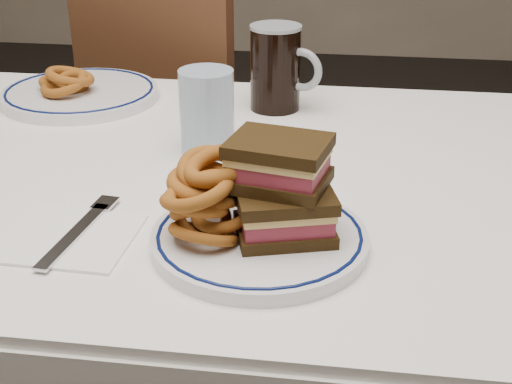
# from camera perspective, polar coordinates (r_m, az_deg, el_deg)

# --- Properties ---
(dining_table) EXTENTS (1.27, 0.87, 0.75)m
(dining_table) POSITION_cam_1_polar(r_m,az_deg,el_deg) (1.14, -9.18, -2.55)
(dining_table) COLOR white
(dining_table) RESTS_ON floor
(chair_far) EXTENTS (0.58, 0.58, 0.97)m
(chair_far) POSITION_cam_1_polar(r_m,az_deg,el_deg) (1.87, -5.81, 5.17)
(chair_far) COLOR #442216
(chair_far) RESTS_ON floor
(main_plate) EXTENTS (0.26, 0.26, 0.02)m
(main_plate) POSITION_cam_1_polar(r_m,az_deg,el_deg) (0.86, 0.28, -3.72)
(main_plate) COLOR white
(main_plate) RESTS_ON dining_table
(reuben_sandwich) EXTENTS (0.14, 0.13, 0.12)m
(reuben_sandwich) POSITION_cam_1_polar(r_m,az_deg,el_deg) (0.83, 2.08, 0.31)
(reuben_sandwich) COLOR black
(reuben_sandwich) RESTS_ON main_plate
(onion_rings_main) EXTENTS (0.11, 0.13, 0.12)m
(onion_rings_main) POSITION_cam_1_polar(r_m,az_deg,el_deg) (0.84, -4.05, -0.23)
(onion_rings_main) COLOR brown
(onion_rings_main) RESTS_ON main_plate
(ketchup_ramekin) EXTENTS (0.05, 0.05, 0.03)m
(ketchup_ramekin) POSITION_cam_1_polar(r_m,az_deg,el_deg) (0.94, -2.29, 0.73)
(ketchup_ramekin) COLOR white
(ketchup_ramekin) RESTS_ON main_plate
(beer_mug) EXTENTS (0.13, 0.09, 0.15)m
(beer_mug) POSITION_cam_1_polar(r_m,az_deg,el_deg) (1.29, 1.69, 9.95)
(beer_mug) COLOR black
(beer_mug) RESTS_ON dining_table
(water_glass) EXTENTS (0.08, 0.08, 0.13)m
(water_glass) POSITION_cam_1_polar(r_m,az_deg,el_deg) (1.10, -3.95, 6.37)
(water_glass) COLOR #99AEC6
(water_glass) RESTS_ON dining_table
(far_plate) EXTENTS (0.29, 0.29, 0.02)m
(far_plate) POSITION_cam_1_polar(r_m,az_deg,el_deg) (1.40, -13.89, 7.66)
(far_plate) COLOR white
(far_plate) RESTS_ON dining_table
(onion_rings_far) EXTENTS (0.12, 0.12, 0.06)m
(onion_rings_far) POSITION_cam_1_polar(r_m,az_deg,el_deg) (1.39, -14.97, 8.54)
(onion_rings_far) COLOR brown
(onion_rings_far) RESTS_ON far_plate
(napkin_fork) EXTENTS (0.15, 0.19, 0.01)m
(napkin_fork) POSITION_cam_1_polar(r_m,az_deg,el_deg) (0.90, -14.25, -3.44)
(napkin_fork) COLOR white
(napkin_fork) RESTS_ON dining_table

